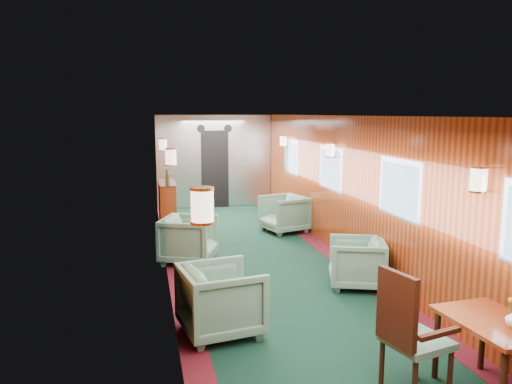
% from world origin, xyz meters
% --- Properties ---
extents(room, '(12.00, 12.10, 2.40)m').
position_xyz_m(room, '(0.00, 0.00, 1.63)').
color(room, black).
rests_on(room, ground).
extents(bulkhead, '(2.98, 0.17, 2.39)m').
position_xyz_m(bulkhead, '(0.00, 5.91, 1.18)').
color(bulkhead, silver).
rests_on(bulkhead, ground).
extents(windows_right, '(0.02, 8.60, 0.80)m').
position_xyz_m(windows_right, '(1.49, 0.25, 1.45)').
color(windows_right, '#AAACB0').
rests_on(windows_right, ground).
extents(wall_sconces, '(2.97, 7.97, 0.25)m').
position_xyz_m(wall_sconces, '(0.00, 0.57, 1.79)').
color(wall_sconces, beige).
rests_on(wall_sconces, ground).
extents(dining_table, '(0.73, 0.98, 0.70)m').
position_xyz_m(dining_table, '(1.08, -3.46, 0.59)').
color(dining_table, maroon).
rests_on(dining_table, ground).
extents(side_chair, '(0.61, 0.63, 1.14)m').
position_xyz_m(side_chair, '(0.36, -3.30, 0.62)').
color(side_chair, '#225140').
rests_on(side_chair, ground).
extents(credenza, '(0.35, 1.11, 1.27)m').
position_xyz_m(credenza, '(-1.34, 3.65, 0.50)').
color(credenza, maroon).
rests_on(credenza, ground).
extents(armchair_left_near, '(0.99, 0.97, 0.78)m').
position_xyz_m(armchair_left_near, '(-1.00, -1.70, 0.39)').
color(armchair_left_near, '#225140').
rests_on(armchair_left_near, ground).
extents(armchair_left_far, '(1.09, 1.08, 0.77)m').
position_xyz_m(armchair_left_far, '(-1.11, 1.09, 0.38)').
color(armchair_left_far, '#225140').
rests_on(armchair_left_far, ground).
extents(armchair_right_near, '(0.97, 0.96, 0.70)m').
position_xyz_m(armchair_right_near, '(1.10, -0.61, 0.35)').
color(armchair_right_near, '#225140').
rests_on(armchair_right_near, ground).
extents(armchair_right_far, '(1.03, 1.01, 0.76)m').
position_xyz_m(armchair_right_far, '(0.99, 2.78, 0.38)').
color(armchair_right_far, '#225140').
rests_on(armchair_right_far, ground).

